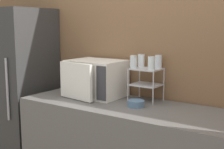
{
  "coord_description": "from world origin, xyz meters",
  "views": [
    {
      "loc": [
        1.34,
        -1.83,
        1.6
      ],
      "look_at": [
        -0.17,
        0.38,
        1.18
      ],
      "focal_mm": 50.0,
      "sensor_mm": 36.0,
      "label": 1
    }
  ],
  "objects_px": {
    "glass_back_right": "(158,62)",
    "bowl": "(136,104)",
    "dish_rack": "(146,78)",
    "microwave": "(95,78)",
    "glass_back_left": "(141,60)",
    "glass_front_left": "(134,62)",
    "refrigerator": "(20,90)",
    "glass_front_right": "(151,63)"
  },
  "relations": [
    {
      "from": "microwave",
      "to": "glass_back_left",
      "type": "xyz_separation_m",
      "value": [
        0.39,
        0.17,
        0.18
      ]
    },
    {
      "from": "glass_back_right",
      "to": "glass_back_left",
      "type": "height_order",
      "value": "same"
    },
    {
      "from": "glass_front_right",
      "to": "dish_rack",
      "type": "bearing_deg",
      "value": 140.56
    },
    {
      "from": "microwave",
      "to": "refrigerator",
      "type": "height_order",
      "value": "refrigerator"
    },
    {
      "from": "microwave",
      "to": "glass_front_left",
      "type": "relative_size",
      "value": 4.39
    },
    {
      "from": "glass_back_left",
      "to": "refrigerator",
      "type": "bearing_deg",
      "value": -170.34
    },
    {
      "from": "microwave",
      "to": "glass_front_left",
      "type": "distance_m",
      "value": 0.43
    },
    {
      "from": "glass_back_right",
      "to": "bowl",
      "type": "bearing_deg",
      "value": -100.06
    },
    {
      "from": "bowl",
      "to": "refrigerator",
      "type": "bearing_deg",
      "value": 178.16
    },
    {
      "from": "glass_front_right",
      "to": "refrigerator",
      "type": "relative_size",
      "value": 0.06
    },
    {
      "from": "glass_front_right",
      "to": "glass_back_right",
      "type": "bearing_deg",
      "value": 92.17
    },
    {
      "from": "glass_back_right",
      "to": "bowl",
      "type": "distance_m",
      "value": 0.44
    },
    {
      "from": "glass_front_left",
      "to": "bowl",
      "type": "distance_m",
      "value": 0.38
    },
    {
      "from": "microwave",
      "to": "glass_front_right",
      "type": "xyz_separation_m",
      "value": [
        0.57,
        0.03,
        0.18
      ]
    },
    {
      "from": "bowl",
      "to": "refrigerator",
      "type": "height_order",
      "value": "refrigerator"
    },
    {
      "from": "dish_rack",
      "to": "glass_back_right",
      "type": "height_order",
      "value": "glass_back_right"
    },
    {
      "from": "glass_back_right",
      "to": "glass_front_right",
      "type": "distance_m",
      "value": 0.14
    },
    {
      "from": "glass_back_left",
      "to": "bowl",
      "type": "distance_m",
      "value": 0.44
    },
    {
      "from": "glass_front_left",
      "to": "dish_rack",
      "type": "bearing_deg",
      "value": 36.8
    },
    {
      "from": "microwave",
      "to": "glass_front_right",
      "type": "bearing_deg",
      "value": 3.35
    },
    {
      "from": "microwave",
      "to": "glass_back_left",
      "type": "distance_m",
      "value": 0.46
    },
    {
      "from": "glass_back_left",
      "to": "dish_rack",
      "type": "bearing_deg",
      "value": -36.13
    },
    {
      "from": "dish_rack",
      "to": "glass_back_left",
      "type": "distance_m",
      "value": 0.17
    },
    {
      "from": "dish_rack",
      "to": "glass_front_right",
      "type": "height_order",
      "value": "glass_front_right"
    },
    {
      "from": "glass_front_right",
      "to": "glass_front_left",
      "type": "bearing_deg",
      "value": 178.92
    },
    {
      "from": "refrigerator",
      "to": "glass_front_right",
      "type": "bearing_deg",
      "value": 3.78
    },
    {
      "from": "microwave",
      "to": "glass_back_left",
      "type": "height_order",
      "value": "glass_back_left"
    },
    {
      "from": "microwave",
      "to": "glass_back_left",
      "type": "relative_size",
      "value": 4.39
    },
    {
      "from": "glass_front_right",
      "to": "bowl",
      "type": "height_order",
      "value": "glass_front_right"
    },
    {
      "from": "microwave",
      "to": "bowl",
      "type": "distance_m",
      "value": 0.54
    },
    {
      "from": "dish_rack",
      "to": "glass_front_left",
      "type": "bearing_deg",
      "value": -143.2
    },
    {
      "from": "microwave",
      "to": "glass_back_right",
      "type": "distance_m",
      "value": 0.61
    },
    {
      "from": "glass_front_left",
      "to": "bowl",
      "type": "xyz_separation_m",
      "value": [
        0.12,
        -0.15,
        -0.32
      ]
    },
    {
      "from": "glass_front_left",
      "to": "glass_back_left",
      "type": "height_order",
      "value": "same"
    },
    {
      "from": "glass_front_left",
      "to": "refrigerator",
      "type": "height_order",
      "value": "refrigerator"
    },
    {
      "from": "glass_front_left",
      "to": "glass_front_right",
      "type": "height_order",
      "value": "same"
    },
    {
      "from": "bowl",
      "to": "refrigerator",
      "type": "distance_m",
      "value": 1.5
    },
    {
      "from": "glass_back_right",
      "to": "glass_front_right",
      "type": "xyz_separation_m",
      "value": [
        0.01,
        -0.14,
        0.0
      ]
    },
    {
      "from": "dish_rack",
      "to": "bowl",
      "type": "xyz_separation_m",
      "value": [
        0.03,
        -0.22,
        -0.18
      ]
    },
    {
      "from": "glass_front_left",
      "to": "glass_back_left",
      "type": "distance_m",
      "value": 0.13
    },
    {
      "from": "glass_back_right",
      "to": "glass_front_right",
      "type": "height_order",
      "value": "same"
    },
    {
      "from": "glass_back_left",
      "to": "bowl",
      "type": "bearing_deg",
      "value": -68.13
    }
  ]
}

